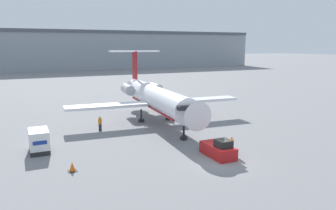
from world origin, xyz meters
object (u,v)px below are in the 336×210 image
Objects in this scene: pushback_tug at (218,150)px; traffic_cone_left at (72,167)px; airplane_main at (157,98)px; worker_near_tug at (231,145)px; luggage_cart at (39,141)px; worker_by_wing at (100,123)px.

pushback_tug is 4.86× the size of traffic_cone_left.
traffic_cone_left is at bearing 171.14° from pushback_tug.
worker_near_tug is at bearing -85.58° from airplane_main.
worker_near_tug is at bearing -27.22° from luggage_cart.
airplane_main is at bearing 89.00° from pushback_tug.
worker_by_wing is 12.85m from traffic_cone_left.
worker_by_wing is 2.26× the size of traffic_cone_left.
pushback_tug is 17.23m from luggage_cart.
worker_near_tug is at bearing -8.05° from traffic_cone_left.
luggage_cart is 1.68× the size of worker_by_wing.
pushback_tug is 2.15× the size of worker_by_wing.
luggage_cart is at bearing -143.52° from worker_by_wing.
luggage_cart is at bearing 150.63° from pushback_tug.
luggage_cart reaches higher than pushback_tug.
worker_near_tug is (16.46, -8.47, -0.19)m from luggage_cart.
luggage_cart is 18.52m from worker_near_tug.
luggage_cart reaches higher than traffic_cone_left.
worker_by_wing is (-9.24, 13.81, 0.03)m from worker_near_tug.
luggage_cart is 1.73× the size of worker_near_tug.
traffic_cone_left is (-5.13, -11.77, -0.56)m from worker_by_wing.
airplane_main is at bearing 24.07° from luggage_cart.
worker_by_wing is at bearing 123.80° from worker_near_tug.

